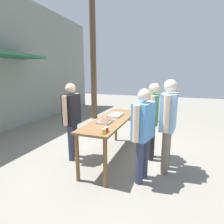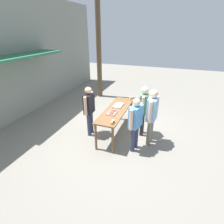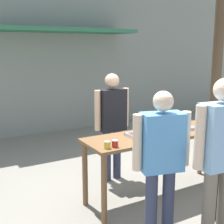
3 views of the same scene
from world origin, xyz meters
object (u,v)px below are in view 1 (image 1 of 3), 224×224
(food_tray_sausages, at_px, (106,122))
(food_tray_buns, at_px, (116,115))
(beer_cup, at_px, (132,109))
(person_customer_holding_hotdog, at_px, (143,129))
(condiment_jar_mustard, at_px, (104,131))
(utility_pole, at_px, (93,34))
(person_customer_waiting_in_line, at_px, (168,119))
(person_customer_with_cup, at_px, (153,115))
(person_server_behind_table, at_px, (72,115))
(condiment_jar_ketchup, at_px, (106,130))

(food_tray_sausages, distance_m, food_tray_buns, 0.62)
(food_tray_buns, height_order, beer_cup, beer_cup)
(beer_cup, distance_m, person_customer_holding_hotdog, 1.70)
(condiment_jar_mustard, distance_m, utility_pole, 5.30)
(food_tray_sausages, height_order, beer_cup, beer_cup)
(person_customer_waiting_in_line, bearing_deg, beer_cup, -134.92)
(person_customer_with_cup, bearing_deg, person_customer_holding_hotdog, -5.58)
(food_tray_buns, bearing_deg, person_server_behind_table, 128.42)
(food_tray_buns, height_order, condiment_jar_mustard, condiment_jar_mustard)
(person_customer_holding_hotdog, xyz_separation_m, person_customer_waiting_in_line, (0.45, -0.37, 0.09))
(person_customer_holding_hotdog, bearing_deg, person_customer_with_cup, -168.63)
(food_tray_sausages, bearing_deg, person_customer_waiting_in_line, -83.20)
(food_tray_sausages, height_order, utility_pole, utility_pole)
(food_tray_buns, xyz_separation_m, condiment_jar_ketchup, (-1.16, -0.23, 0.02))
(condiment_jar_ketchup, bearing_deg, condiment_jar_mustard, 176.75)
(utility_pole, bearing_deg, person_server_behind_table, -161.52)
(condiment_jar_mustard, relative_size, person_server_behind_table, 0.05)
(condiment_jar_ketchup, height_order, person_customer_with_cup, person_customer_with_cup)
(condiment_jar_mustard, relative_size, person_customer_with_cup, 0.05)
(beer_cup, distance_m, person_server_behind_table, 1.63)
(food_tray_buns, relative_size, person_customer_holding_hotdog, 0.29)
(person_customer_holding_hotdog, bearing_deg, person_server_behind_table, -86.71)
(food_tray_buns, distance_m, condiment_jar_mustard, 1.28)
(beer_cup, distance_m, utility_pole, 3.96)
(condiment_jar_ketchup, bearing_deg, person_customer_waiting_in_line, -54.27)
(food_tray_buns, distance_m, person_customer_waiting_in_line, 1.27)
(condiment_jar_mustard, relative_size, beer_cup, 0.75)
(condiment_jar_mustard, distance_m, beer_cup, 1.92)
(person_customer_waiting_in_line, bearing_deg, person_customer_holding_hotdog, -33.98)
(person_customer_holding_hotdog, bearing_deg, condiment_jar_mustard, -45.96)
(food_tray_buns, xyz_separation_m, person_server_behind_table, (-0.62, 0.78, 0.07))
(person_customer_with_cup, bearing_deg, utility_pole, -138.71)
(food_tray_buns, distance_m, beer_cup, 0.70)
(utility_pole, bearing_deg, person_customer_holding_hotdog, -144.30)
(food_tray_sausages, height_order, condiment_jar_ketchup, condiment_jar_ketchup)
(food_tray_buns, bearing_deg, condiment_jar_ketchup, -168.75)
(condiment_jar_mustard, height_order, person_customer_holding_hotdog, person_customer_holding_hotdog)
(condiment_jar_mustard, bearing_deg, person_customer_with_cup, -27.11)
(beer_cup, xyz_separation_m, person_customer_waiting_in_line, (-1.14, -0.95, 0.08))
(person_customer_waiting_in_line, distance_m, utility_pole, 5.17)
(beer_cup, relative_size, person_customer_waiting_in_line, 0.06)
(person_customer_holding_hotdog, distance_m, utility_pole, 5.32)
(person_customer_holding_hotdog, bearing_deg, utility_pole, -129.75)
(condiment_jar_mustard, bearing_deg, person_customer_waiting_in_line, -50.61)
(food_tray_sausages, distance_m, condiment_jar_mustard, 0.68)
(food_tray_buns, relative_size, person_customer_with_cup, 0.28)
(condiment_jar_mustard, relative_size, person_customer_waiting_in_line, 0.05)
(condiment_jar_mustard, relative_size, utility_pole, 0.01)
(beer_cup, bearing_deg, person_customer_holding_hotdog, -160.19)
(food_tray_buns, bearing_deg, condiment_jar_mustard, -169.89)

